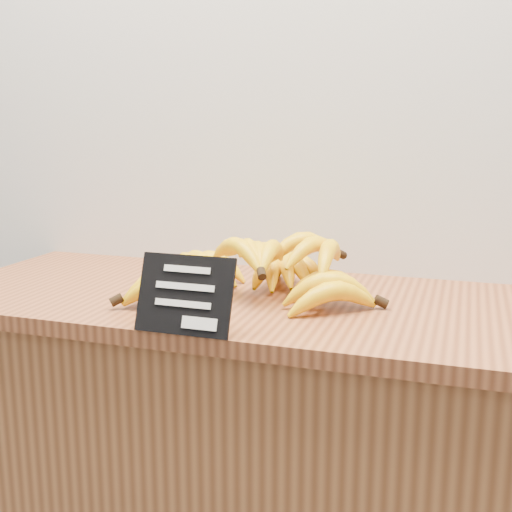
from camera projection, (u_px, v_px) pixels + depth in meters
name	position (u px, v px, depth m)	size (l,w,h in m)	color
counter_top	(264.00, 303.00, 1.26)	(1.33, 0.54, 0.03)	#96532E
chalkboard_sign	(185.00, 295.00, 1.03)	(0.16, 0.01, 0.13)	black
banana_pile	(259.00, 274.00, 1.25)	(0.50, 0.35, 0.12)	yellow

